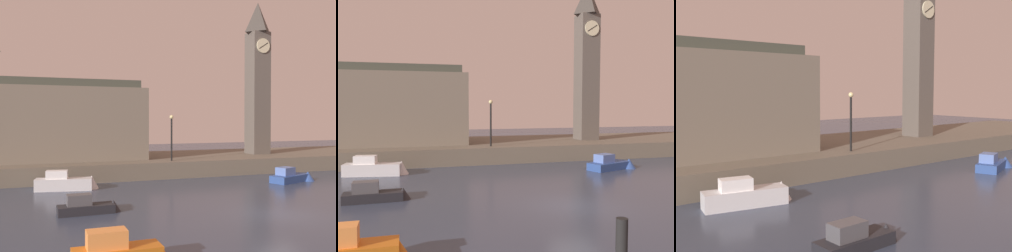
% 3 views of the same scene
% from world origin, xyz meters
% --- Properties ---
extents(far_embankment, '(70.00, 12.00, 1.50)m').
position_xyz_m(far_embankment, '(0.00, 20.00, 0.75)').
color(far_embankment, '#6B6051').
rests_on(far_embankment, ground).
extents(clock_tower, '(2.29, 2.34, 16.79)m').
position_xyz_m(clock_tower, '(10.67, 19.20, 10.18)').
color(clock_tower, '#5B544C').
rests_on(clock_tower, far_embankment).
extents(parliament_hall, '(15.52, 6.44, 11.67)m').
position_xyz_m(parliament_hall, '(-10.86, 19.81, 5.27)').
color(parliament_hall, slate).
rests_on(parliament_hall, far_embankment).
extents(streetlamp, '(0.36, 0.36, 4.23)m').
position_xyz_m(streetlamp, '(-0.95, 15.33, 4.11)').
color(streetlamp, black).
rests_on(streetlamp, far_embankment).
extents(boat_barge_dark, '(3.71, 1.23, 1.24)m').
position_xyz_m(boat_barge_dark, '(-9.95, 3.87, 0.37)').
color(boat_barge_dark, '#232328').
rests_on(boat_barge_dark, ground).
extents(boat_ferry_white, '(4.88, 1.93, 1.54)m').
position_xyz_m(boat_ferry_white, '(-10.56, 11.72, 0.55)').
color(boat_ferry_white, silver).
rests_on(boat_ferry_white, ground).
extents(boat_tour_blue, '(4.72, 2.64, 1.40)m').
position_xyz_m(boat_tour_blue, '(8.06, 9.32, 0.42)').
color(boat_tour_blue, '#2D4C93').
rests_on(boat_tour_blue, ground).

